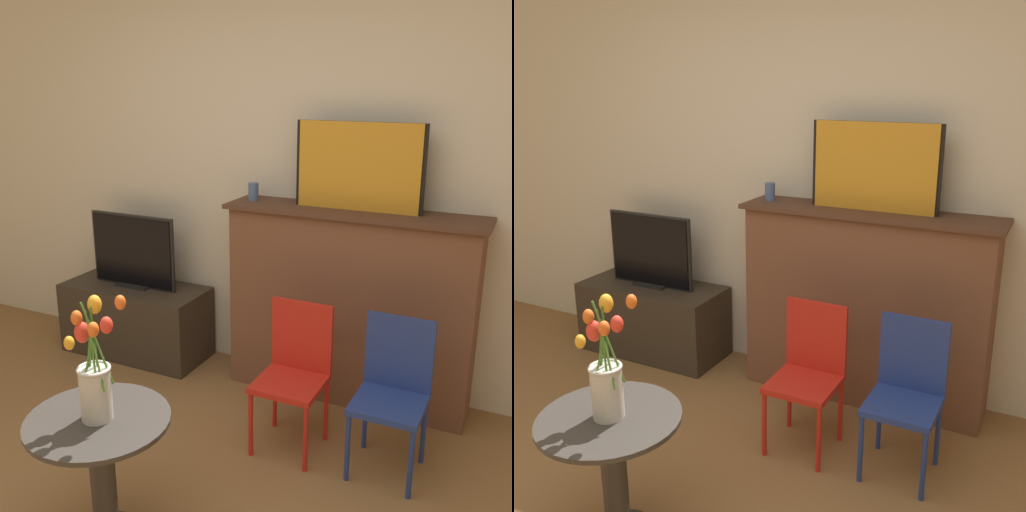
# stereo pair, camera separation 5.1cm
# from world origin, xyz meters

# --- Properties ---
(wall_back) EXTENTS (8.00, 0.06, 2.70)m
(wall_back) POSITION_xyz_m (0.00, 2.13, 1.35)
(wall_back) COLOR beige
(wall_back) RESTS_ON ground
(fireplace_mantel) EXTENTS (1.46, 0.36, 1.13)m
(fireplace_mantel) POSITION_xyz_m (0.38, 1.94, 0.58)
(fireplace_mantel) COLOR brown
(fireplace_mantel) RESTS_ON ground
(painting) EXTENTS (0.72, 0.03, 0.48)m
(painting) POSITION_xyz_m (0.39, 1.95, 1.37)
(painting) COLOR black
(painting) RESTS_ON fireplace_mantel
(mantel_candle) EXTENTS (0.06, 0.06, 0.10)m
(mantel_candle) POSITION_xyz_m (-0.24, 1.94, 1.19)
(mantel_candle) COLOR #4C6699
(mantel_candle) RESTS_ON fireplace_mantel
(tv_stand) EXTENTS (0.99, 0.44, 0.48)m
(tv_stand) POSITION_xyz_m (-1.10, 1.86, 0.24)
(tv_stand) COLOR #382D23
(tv_stand) RESTS_ON ground
(tv_monitor) EXTENTS (0.64, 0.12, 0.49)m
(tv_monitor) POSITION_xyz_m (-1.10, 1.87, 0.72)
(tv_monitor) COLOR black
(tv_monitor) RESTS_ON tv_stand
(chair_red) EXTENTS (0.33, 0.33, 0.75)m
(chair_red) POSITION_xyz_m (0.29, 1.35, 0.43)
(chair_red) COLOR red
(chair_red) RESTS_ON ground
(chair_blue) EXTENTS (0.33, 0.33, 0.75)m
(chair_blue) POSITION_xyz_m (0.78, 1.37, 0.43)
(chair_blue) COLOR navy
(chair_blue) RESTS_ON ground
(side_table) EXTENTS (0.56, 0.56, 0.58)m
(side_table) POSITION_xyz_m (-0.12, 0.35, 0.37)
(side_table) COLOR #332D28
(side_table) RESTS_ON ground
(vase_tulips) EXTENTS (0.24, 0.19, 0.50)m
(vase_tulips) POSITION_xyz_m (-0.12, 0.35, 0.76)
(vase_tulips) COLOR beige
(vase_tulips) RESTS_ON side_table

